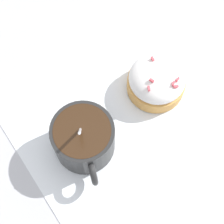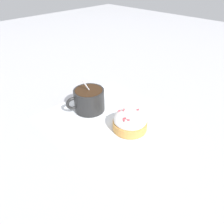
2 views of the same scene
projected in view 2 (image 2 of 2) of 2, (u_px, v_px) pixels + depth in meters
name	position (u px, v px, depth m)	size (l,w,h in m)	color
ground_plane	(109.00, 119.00, 0.64)	(3.00, 3.00, 0.00)	#B2B2B7
paper_napkin	(109.00, 118.00, 0.64)	(0.34, 0.34, 0.00)	white
coffee_cup	(89.00, 99.00, 0.65)	(0.09, 0.11, 0.10)	black
frosted_pastry	(130.00, 121.00, 0.58)	(0.09, 0.09, 0.06)	#D19347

